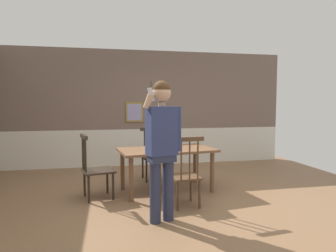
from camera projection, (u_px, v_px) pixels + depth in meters
name	position (u px, v px, depth m)	size (l,w,h in m)	color
ground_plane	(174.00, 202.00, 4.47)	(7.48, 7.48, 0.00)	#846042
room_back_partition	(148.00, 110.00, 7.15)	(6.80, 0.17, 2.76)	#756056
dining_table	(167.00, 154.00, 5.00)	(1.70, 1.10, 0.73)	brown
chair_near_window	(153.00, 155.00, 5.79)	(0.47, 0.47, 1.01)	#2D2319
chair_by_doorway	(186.00, 175.00, 4.23)	(0.46, 0.46, 1.04)	#513823
chair_at_table_head	(96.00, 169.00, 4.61)	(0.56, 0.56, 1.02)	#2D2319
person_figure	(162.00, 141.00, 3.66)	(0.51, 0.29, 1.78)	#282E49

